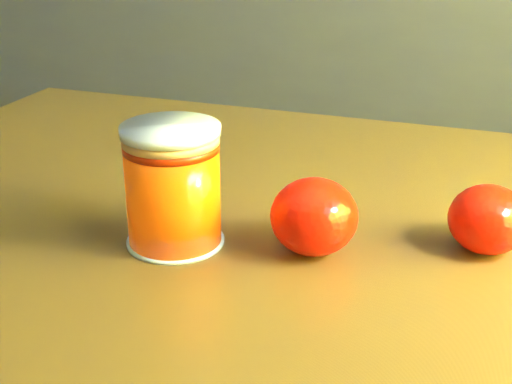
% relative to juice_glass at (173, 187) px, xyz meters
% --- Properties ---
extents(kitchen_counter, '(3.15, 0.60, 0.90)m').
position_rel_juice_glass_xyz_m(kitchen_counter, '(-0.62, 1.36, -0.40)').
color(kitchen_counter, '#46464B').
rests_on(kitchen_counter, ground).
extents(juice_glass, '(0.08, 0.08, 0.09)m').
position_rel_juice_glass_xyz_m(juice_glass, '(0.00, 0.00, 0.00)').
color(juice_glass, '#FF4D05').
rests_on(juice_glass, table).
extents(orange_front, '(0.08, 0.08, 0.06)m').
position_rel_juice_glass_xyz_m(orange_front, '(0.11, 0.02, -0.02)').
color(orange_front, '#FF1A05').
rests_on(orange_front, table).
extents(orange_back, '(0.07, 0.07, 0.05)m').
position_rel_juice_glass_xyz_m(orange_back, '(0.23, 0.06, -0.02)').
color(orange_back, '#FF1A05').
rests_on(orange_back, table).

